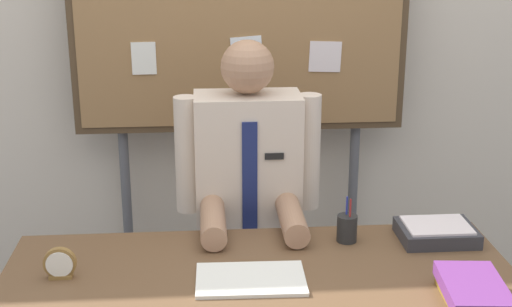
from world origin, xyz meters
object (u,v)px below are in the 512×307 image
object	(u,v)px
person	(248,230)
pen_holder	(347,228)
desk	(260,304)
paper_tray	(436,232)
desk_clock	(60,265)
bulletin_board	(240,23)
book_stack	(475,293)
open_notebook	(251,279)

from	to	relation	value
person	pen_holder	xyz separation A→B (m)	(0.32, -0.33, 0.15)
desk	paper_tray	bearing A→B (deg)	20.16
desk_clock	bulletin_board	bearing A→B (deg)	58.43
book_stack	desk_clock	distance (m)	1.25
person	bulletin_board	bearing A→B (deg)	90.02
pen_holder	paper_tray	xyz separation A→B (m)	(0.31, -0.01, -0.02)
open_notebook	paper_tray	size ratio (longest dim) A/B	1.30
desk_clock	pen_holder	distance (m)	0.96
bulletin_board	book_stack	bearing A→B (deg)	-64.54
open_notebook	book_stack	bearing A→B (deg)	-17.00
desk_clock	paper_tray	xyz separation A→B (m)	(1.26, 0.19, -0.02)
desk	book_stack	size ratio (longest dim) A/B	5.66
desk	desk_clock	distance (m)	0.64
bulletin_board	pen_holder	xyz separation A→B (m)	(0.32, -0.81, -0.60)
bulletin_board	open_notebook	xyz separation A→B (m)	(-0.03, -1.08, -0.64)
paper_tray	desk	bearing A→B (deg)	-159.84
person	book_stack	world-z (taller)	person
open_notebook	paper_tray	bearing A→B (deg)	20.79
person	desk_clock	distance (m)	0.83
pen_holder	desk_clock	bearing A→B (deg)	-168.06
person	desk_clock	bearing A→B (deg)	-139.33
desk	bulletin_board	xyz separation A→B (m)	(-0.00, 1.06, 0.74)
person	book_stack	distance (m)	1.01
open_notebook	person	bearing A→B (deg)	86.99
desk_clock	paper_tray	bearing A→B (deg)	8.46
desk	pen_holder	size ratio (longest dim) A/B	10.19
bulletin_board	desk	bearing A→B (deg)	-89.99
person	paper_tray	xyz separation A→B (m)	(0.64, -0.35, 0.12)
open_notebook	desk_clock	size ratio (longest dim) A/B	3.33
open_notebook	pen_holder	distance (m)	0.44
open_notebook	paper_tray	distance (m)	0.71
open_notebook	pen_holder	xyz separation A→B (m)	(0.35, 0.27, 0.04)
open_notebook	desk_clock	bearing A→B (deg)	173.56
person	bulletin_board	size ratio (longest dim) A/B	0.73
desk	open_notebook	xyz separation A→B (m)	(-0.03, -0.02, 0.10)
book_stack	desk_clock	size ratio (longest dim) A/B	2.84
desk	person	xyz separation A→B (m)	(0.00, 0.58, -0.00)
person	paper_tray	bearing A→B (deg)	-28.58
desk	person	world-z (taller)	person
bulletin_board	pen_holder	size ratio (longest dim) A/B	11.99
book_stack	paper_tray	world-z (taller)	book_stack
open_notebook	paper_tray	world-z (taller)	paper_tray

